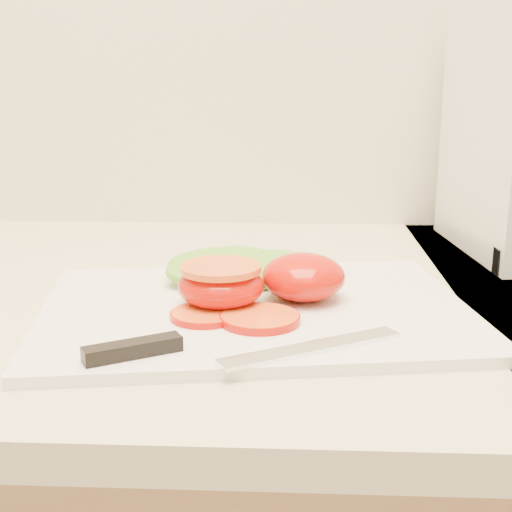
{
  "coord_description": "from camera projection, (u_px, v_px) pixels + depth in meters",
  "views": [
    {
      "loc": [
        0.0,
        0.96,
        1.15
      ],
      "look_at": [
        -0.03,
        1.6,
        0.99
      ],
      "focal_mm": 50.0,
      "sensor_mm": 36.0,
      "label": 1
    }
  ],
  "objects": [
    {
      "name": "tomato_half_cut",
      "position": [
        221.0,
        284.0,
        0.65
      ],
      "size": [
        0.08,
        0.08,
        0.04
      ],
      "color": "#BC1000",
      "rests_on": "cutting_board"
    },
    {
      "name": "tomato_half_dome",
      "position": [
        303.0,
        277.0,
        0.67
      ],
      "size": [
        0.08,
        0.08,
        0.04
      ],
      "primitive_type": "ellipsoid",
      "color": "#BC1000",
      "rests_on": "cutting_board"
    },
    {
      "name": "tomato_slice_0",
      "position": [
        260.0,
        318.0,
        0.62
      ],
      "size": [
        0.07,
        0.07,
        0.01
      ],
      "primitive_type": "cylinder",
      "color": "orange",
      "rests_on": "cutting_board"
    },
    {
      "name": "lettuce_leaf_1",
      "position": [
        278.0,
        268.0,
        0.75
      ],
      "size": [
        0.12,
        0.12,
        0.02
      ],
      "primitive_type": "ellipsoid",
      "rotation": [
        0.0,
        0.0,
        0.61
      ],
      "color": "#6DB931",
      "rests_on": "cutting_board"
    },
    {
      "name": "cutting_board",
      "position": [
        255.0,
        311.0,
        0.66
      ],
      "size": [
        0.43,
        0.34,
        0.01
      ],
      "primitive_type": "cube",
      "rotation": [
        0.0,
        0.0,
        0.15
      ],
      "color": "white",
      "rests_on": "counter"
    },
    {
      "name": "tomato_slice_1",
      "position": [
        205.0,
        315.0,
        0.63
      ],
      "size": [
        0.06,
        0.06,
        0.01
      ],
      "primitive_type": "cylinder",
      "color": "orange",
      "rests_on": "cutting_board"
    },
    {
      "name": "knife",
      "position": [
        204.0,
        348.0,
        0.55
      ],
      "size": [
        0.25,
        0.1,
        0.01
      ],
      "rotation": [
        0.0,
        0.0,
        0.52
      ],
      "color": "silver",
      "rests_on": "cutting_board"
    },
    {
      "name": "lettuce_leaf_0",
      "position": [
        232.0,
        269.0,
        0.73
      ],
      "size": [
        0.16,
        0.14,
        0.03
      ],
      "primitive_type": "ellipsoid",
      "rotation": [
        0.0,
        0.0,
        0.35
      ],
      "color": "#6DB931",
      "rests_on": "cutting_board"
    }
  ]
}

